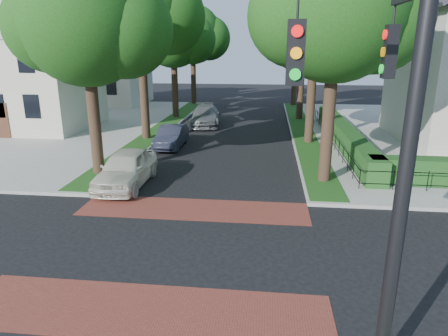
{
  "coord_description": "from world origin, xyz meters",
  "views": [
    {
      "loc": [
        2.8,
        -11.2,
        6.13
      ],
      "look_at": [
        1.14,
        3.69,
        1.6
      ],
      "focal_mm": 32.0,
      "sensor_mm": 36.0,
      "label": 1
    }
  ],
  "objects_px": {
    "parked_car_front": "(126,168)",
    "parked_car_middle": "(171,137)",
    "parked_car_rear": "(205,116)",
    "traffic_signal": "(393,137)"
  },
  "relations": [
    {
      "from": "parked_car_front",
      "to": "parked_car_middle",
      "type": "height_order",
      "value": "parked_car_front"
    },
    {
      "from": "traffic_signal",
      "to": "parked_car_front",
      "type": "relative_size",
      "value": 1.65
    },
    {
      "from": "parked_car_front",
      "to": "parked_car_rear",
      "type": "bearing_deg",
      "value": 84.66
    },
    {
      "from": "parked_car_middle",
      "to": "parked_car_rear",
      "type": "xyz_separation_m",
      "value": [
        0.99,
        7.73,
        0.11
      ]
    },
    {
      "from": "parked_car_front",
      "to": "parked_car_middle",
      "type": "xyz_separation_m",
      "value": [
        0.31,
        7.46,
        -0.13
      ]
    },
    {
      "from": "parked_car_front",
      "to": "parked_car_middle",
      "type": "distance_m",
      "value": 7.47
    },
    {
      "from": "parked_car_rear",
      "to": "traffic_signal",
      "type": "bearing_deg",
      "value": -79.87
    },
    {
      "from": "traffic_signal",
      "to": "parked_car_middle",
      "type": "height_order",
      "value": "traffic_signal"
    },
    {
      "from": "parked_car_middle",
      "to": "parked_car_rear",
      "type": "relative_size",
      "value": 0.76
    },
    {
      "from": "parked_car_middle",
      "to": "parked_car_rear",
      "type": "bearing_deg",
      "value": 82.8
    }
  ]
}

